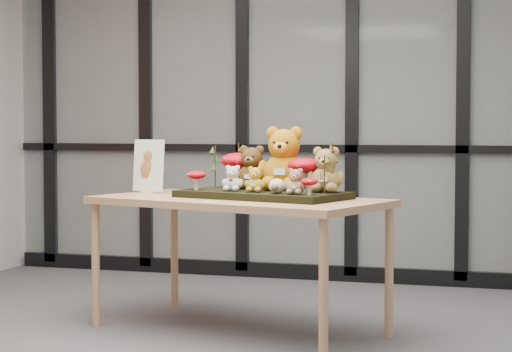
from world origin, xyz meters
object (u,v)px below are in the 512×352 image
(display_table, at_px, (239,209))
(sign_holder, at_px, (148,168))
(bear_brown_medium, at_px, (252,165))
(bear_tan_back, at_px, (326,167))
(bear_pooh_yellow, at_px, (284,155))
(diorama_tray, at_px, (262,195))
(mushroom_front_right, at_px, (309,186))
(bear_white_bow, at_px, (233,177))
(mushroom_back_right, at_px, (304,173))
(mushroom_front_left, at_px, (196,179))
(bear_small_yellow, at_px, (255,178))
(plush_cream_hedgehog, at_px, (277,185))
(bear_beige_small, at_px, (296,180))
(mushroom_back_left, at_px, (238,169))

(display_table, relative_size, sign_holder, 5.54)
(bear_brown_medium, bearing_deg, bear_tan_back, 0.74)
(display_table, relative_size, bear_pooh_yellow, 4.50)
(diorama_tray, xyz_separation_m, mushroom_front_right, (0.34, -0.25, 0.07))
(bear_white_bow, height_order, mushroom_back_right, mushroom_back_right)
(mushroom_front_left, bearing_deg, bear_pooh_yellow, 13.23)
(bear_tan_back, distance_m, mushroom_front_left, 0.80)
(bear_pooh_yellow, distance_m, bear_small_yellow, 0.27)
(display_table, xyz_separation_m, mushroom_front_left, (-0.27, 0.01, 0.17))
(bear_white_bow, distance_m, plush_cream_hedgehog, 0.33)
(display_table, relative_size, mushroom_back_right, 8.61)
(sign_holder, bearing_deg, bear_pooh_yellow, 10.03)
(display_table, relative_size, diorama_tray, 1.92)
(bear_pooh_yellow, xyz_separation_m, bear_tan_back, (0.28, -0.11, -0.06))
(bear_beige_small, xyz_separation_m, mushroom_back_left, (-0.48, 0.45, 0.04))
(plush_cream_hedgehog, distance_m, sign_holder, 1.04)
(bear_white_bow, relative_size, mushroom_front_right, 1.58)
(display_table, distance_m, sign_holder, 0.75)
(diorama_tray, relative_size, bear_small_yellow, 5.97)
(bear_brown_medium, height_order, plush_cream_hedgehog, bear_brown_medium)
(bear_pooh_yellow, xyz_separation_m, mushroom_front_right, (0.24, -0.36, -0.16))
(diorama_tray, height_order, bear_pooh_yellow, bear_pooh_yellow)
(display_table, height_order, mushroom_front_right, mushroom_front_right)
(bear_small_yellow, bearing_deg, mushroom_back_left, 140.34)
(bear_tan_back, bearing_deg, sign_holder, -172.21)
(bear_pooh_yellow, relative_size, mushroom_front_right, 3.92)
(display_table, relative_size, mushroom_back_left, 7.82)
(mushroom_front_left, bearing_deg, bear_beige_small, -17.25)
(bear_brown_medium, xyz_separation_m, bear_tan_back, (0.49, -0.15, -0.00))
(plush_cream_hedgehog, distance_m, mushroom_back_left, 0.55)
(mushroom_front_left, height_order, mushroom_front_right, mushroom_front_left)
(mushroom_back_left, bearing_deg, display_table, -71.60)
(bear_brown_medium, xyz_separation_m, sign_holder, (-0.71, 0.06, -0.03))
(bear_tan_back, height_order, bear_beige_small, bear_tan_back)
(diorama_tray, relative_size, bear_beige_small, 6.05)
(plush_cream_hedgehog, distance_m, mushroom_front_right, 0.22)
(display_table, relative_size, bear_small_yellow, 11.47)
(mushroom_back_left, bearing_deg, bear_pooh_yellow, -19.80)
(diorama_tray, relative_size, bear_pooh_yellow, 2.34)
(bear_white_bow, relative_size, mushroom_back_right, 0.77)
(bear_white_bow, height_order, sign_holder, sign_holder)
(bear_brown_medium, bearing_deg, bear_beige_small, -27.69)
(mushroom_front_left, bearing_deg, mushroom_front_right, -17.39)
(bear_tan_back, distance_m, plush_cream_hedgehog, 0.32)
(bear_beige_small, relative_size, mushroom_front_left, 1.27)
(display_table, bearing_deg, bear_pooh_yellow, 46.28)
(bear_tan_back, height_order, mushroom_back_right, bear_tan_back)
(bear_pooh_yellow, bearing_deg, display_table, -133.72)
(bear_pooh_yellow, xyz_separation_m, mushroom_front_left, (-0.52, -0.12, -0.15))
(bear_pooh_yellow, height_order, plush_cream_hedgehog, bear_pooh_yellow)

